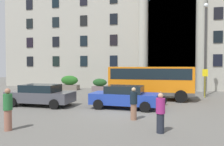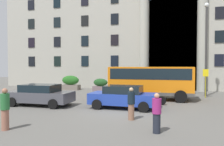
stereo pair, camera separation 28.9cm
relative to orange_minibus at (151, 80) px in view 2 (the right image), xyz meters
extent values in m
cube|color=#5E5C56|center=(-1.25, -5.50, -1.61)|extent=(80.00, 64.00, 0.12)
cube|color=#A9A699|center=(-1.25, 12.00, 5.81)|extent=(37.35, 9.00, 14.73)
cube|color=black|center=(1.52, 7.56, 3.69)|extent=(5.06, 0.12, 10.48)
cylinder|color=#ABAA9D|center=(-1.51, 7.25, 3.69)|extent=(1.01, 1.01, 10.48)
cylinder|color=#A5A598|center=(4.56, 7.25, 3.69)|extent=(1.01, 1.01, 10.48)
cube|color=black|center=(-16.19, 7.46, 1.69)|extent=(0.91, 0.08, 1.25)
cube|color=black|center=(-12.45, 7.46, 1.69)|extent=(0.91, 0.08, 1.25)
cube|color=black|center=(-8.72, 7.46, 1.69)|extent=(0.91, 0.08, 1.25)
cube|color=black|center=(-4.99, 7.46, 1.69)|extent=(0.91, 0.08, 1.25)
cube|color=black|center=(6.22, 7.46, 1.69)|extent=(0.91, 0.08, 1.25)
cube|color=black|center=(-16.19, 7.46, 4.12)|extent=(0.91, 0.08, 1.25)
cube|color=black|center=(-12.45, 7.46, 4.12)|extent=(0.91, 0.08, 1.25)
cube|color=black|center=(-8.72, 7.46, 4.12)|extent=(0.91, 0.08, 1.25)
cube|color=black|center=(-4.99, 7.46, 4.12)|extent=(0.91, 0.08, 1.25)
cube|color=black|center=(6.22, 7.46, 4.12)|extent=(0.91, 0.08, 1.25)
cube|color=black|center=(-16.19, 7.46, 6.55)|extent=(0.91, 0.08, 1.25)
cube|color=black|center=(-12.45, 7.46, 6.55)|extent=(0.91, 0.08, 1.25)
cube|color=black|center=(-8.72, 7.46, 6.55)|extent=(0.91, 0.08, 1.25)
cube|color=black|center=(-4.99, 7.46, 6.55)|extent=(0.91, 0.08, 1.25)
cube|color=black|center=(6.22, 7.46, 6.55)|extent=(0.91, 0.08, 1.25)
cube|color=black|center=(-16.19, 7.46, 8.98)|extent=(0.91, 0.08, 1.25)
cube|color=black|center=(-12.45, 7.46, 8.98)|extent=(0.91, 0.08, 1.25)
cube|color=black|center=(-8.72, 7.46, 8.98)|extent=(0.91, 0.08, 1.25)
cube|color=orange|center=(-0.01, 0.00, -0.04)|extent=(6.45, 2.40, 2.12)
cube|color=black|center=(-0.01, 0.00, 0.49)|extent=(6.07, 2.42, 0.82)
cube|color=black|center=(3.14, 0.04, 0.31)|extent=(0.09, 1.94, 1.03)
cube|color=#4A4843|center=(-0.01, 0.00, -0.98)|extent=(6.45, 2.44, 0.24)
cylinder|color=black|center=(2.22, 1.19, -1.10)|extent=(0.90, 0.29, 0.90)
cylinder|color=black|center=(2.25, -1.12, -1.10)|extent=(0.90, 0.29, 0.90)
cylinder|color=black|center=(-2.27, 1.12, -1.10)|extent=(0.90, 0.29, 0.90)
cylinder|color=black|center=(-2.24, -1.19, -1.10)|extent=(0.90, 0.29, 0.90)
cylinder|color=#9F951E|center=(4.29, 2.09, -0.38)|extent=(0.08, 0.08, 2.33)
cube|color=yellow|center=(4.29, 2.06, 0.53)|extent=(0.44, 0.03, 0.60)
cube|color=#71675D|center=(-9.36, 4.84, -1.28)|extent=(2.08, 0.91, 0.54)
ellipsoid|color=#235F1E|center=(-9.36, 4.84, -0.49)|extent=(2.00, 0.82, 1.03)
cube|color=#6F655A|center=(2.61, 4.99, -1.26)|extent=(2.05, 0.90, 0.58)
ellipsoid|color=#375D2F|center=(2.61, 4.99, -0.50)|extent=(1.97, 0.81, 0.94)
cube|color=slate|center=(-5.79, 4.70, -1.30)|extent=(1.61, 0.74, 0.49)
ellipsoid|color=#1E491F|center=(-5.79, 4.70, -0.65)|extent=(1.55, 0.67, 0.81)
cube|color=gray|center=(-0.97, 5.31, -1.28)|extent=(1.76, 0.73, 0.54)
ellipsoid|color=#214E23|center=(-0.97, 5.31, -0.49)|extent=(1.69, 0.66, 1.04)
cube|color=#45454D|center=(-6.83, -4.83, -0.94)|extent=(4.37, 1.88, 0.67)
cube|color=black|center=(-6.83, -4.83, -0.37)|extent=(2.37, 1.63, 0.47)
cylinder|color=black|center=(-5.37, -3.90, -1.24)|extent=(0.62, 0.21, 0.62)
cylinder|color=black|center=(-5.34, -5.72, -1.24)|extent=(0.62, 0.21, 0.62)
cylinder|color=black|center=(-8.32, -3.94, -1.24)|extent=(0.62, 0.21, 0.62)
cylinder|color=black|center=(-8.30, -5.76, -1.24)|extent=(0.62, 0.21, 0.62)
cube|color=#1F3A9C|center=(-1.25, -4.26, -0.94)|extent=(4.23, 1.91, 0.68)
cube|color=black|center=(-1.25, -4.26, -0.37)|extent=(2.30, 1.64, 0.47)
cylinder|color=black|center=(0.19, -3.40, -1.24)|extent=(0.63, 0.22, 0.62)
cylinder|color=black|center=(0.14, -5.19, -1.24)|extent=(0.63, 0.22, 0.62)
cylinder|color=black|center=(-2.65, -3.32, -1.24)|extent=(0.63, 0.22, 0.62)
cylinder|color=black|center=(-2.70, -5.11, -1.24)|extent=(0.63, 0.22, 0.62)
cylinder|color=black|center=(0.99, -2.46, -1.25)|extent=(0.60, 0.13, 0.60)
cylinder|color=black|center=(-0.34, -2.54, -1.25)|extent=(0.61, 0.15, 0.60)
cube|color=maroon|center=(0.33, -2.50, -0.97)|extent=(0.87, 0.29, 0.32)
cube|color=black|center=(0.15, -2.51, -0.79)|extent=(0.53, 0.23, 0.12)
cylinder|color=#A5A5A8|center=(0.89, -2.47, -0.67)|extent=(0.06, 0.55, 0.03)
cylinder|color=#945E4B|center=(-4.88, -10.29, -1.12)|extent=(0.30, 0.30, 0.85)
cylinder|color=#266732|center=(-4.88, -10.29, -0.37)|extent=(0.36, 0.36, 0.66)
sphere|color=#A26950|center=(-4.88, -10.29, 0.08)|extent=(0.23, 0.23, 0.23)
cylinder|color=#1F232E|center=(1.18, -9.02, -1.16)|extent=(0.30, 0.30, 0.78)
cylinder|color=#96246C|center=(1.18, -9.02, -0.47)|extent=(0.36, 0.36, 0.60)
sphere|color=tan|center=(1.18, -9.02, -0.07)|extent=(0.21, 0.21, 0.21)
cylinder|color=#885E48|center=(-0.20, -7.14, -1.16)|extent=(0.30, 0.30, 0.78)
cylinder|color=black|center=(-0.20, -7.14, -0.46)|extent=(0.36, 0.36, 0.61)
sphere|color=tan|center=(-0.20, -7.14, -0.06)|extent=(0.21, 0.21, 0.21)
cylinder|color=#363636|center=(4.45, 3.33, 2.34)|extent=(0.18, 0.18, 7.78)
sphere|color=white|center=(4.45, 3.33, 6.41)|extent=(0.40, 0.40, 0.40)
camera|label=1|loc=(1.60, -18.05, 1.11)|focal=36.17mm
camera|label=2|loc=(1.88, -17.98, 1.11)|focal=36.17mm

